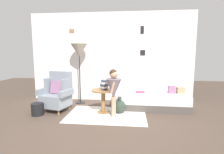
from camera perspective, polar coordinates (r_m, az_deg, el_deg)
ground_plane at (r=3.70m, az=-4.04°, el=-15.21°), size 12.00×12.00×0.00m
gallery_wall at (r=5.33m, az=-0.44°, el=6.32°), size 4.80×0.12×2.60m
rug at (r=4.25m, az=-1.74°, el=-11.97°), size 1.80×1.18×0.01m
armchair at (r=4.68m, az=-17.10°, el=-4.92°), size 0.85×0.72×0.97m
daybed at (r=4.80m, az=12.03°, el=-7.37°), size 1.92×0.85×0.40m
pillow_head at (r=4.92m, az=21.08°, el=-4.03°), size 0.20×0.14×0.16m
pillow_mid at (r=4.87m, az=18.57°, el=-3.85°), size 0.18×0.13×0.19m
side_table at (r=4.29m, az=-2.82°, el=-6.22°), size 0.55×0.55×0.57m
vase_striped at (r=4.22m, az=-2.47°, el=-2.44°), size 0.21×0.21×0.30m
floor_lamp at (r=5.09m, az=-10.46°, el=7.96°), size 0.46×0.46×1.69m
person_child at (r=3.97m, az=0.56°, el=-3.14°), size 0.34×0.34×1.09m
book_on_daybed at (r=4.76m, az=8.99°, el=-4.74°), size 0.24×0.19×0.03m
demijohn_near at (r=4.34m, az=2.41°, el=-9.40°), size 0.31×0.31×0.40m
magazine_basket at (r=4.55m, az=-22.73°, el=-9.47°), size 0.28×0.28×0.28m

